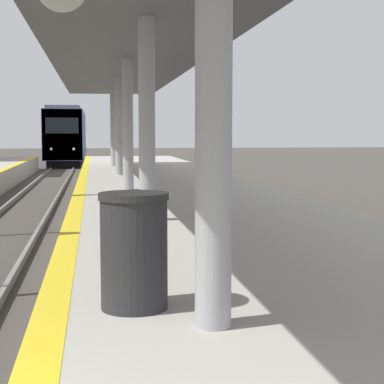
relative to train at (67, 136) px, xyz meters
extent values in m
cube|color=black|center=(0.00, 0.07, -1.87)|extent=(2.25, 14.63, 0.55)
cube|color=#33518C|center=(0.00, 0.07, 0.12)|extent=(2.65, 16.25, 3.43)
cube|color=red|center=(0.00, -7.97, 0.12)|extent=(2.60, 0.16, 3.36)
cube|color=black|center=(0.00, -8.03, 0.72)|extent=(2.12, 0.06, 1.03)
cube|color=#59595E|center=(0.00, 0.07, 1.95)|extent=(2.25, 15.44, 0.24)
sphere|color=white|center=(-0.73, -8.03, -0.82)|extent=(0.18, 0.18, 0.18)
sphere|color=white|center=(0.73, -8.03, -0.82)|extent=(0.18, 0.18, 0.18)
cylinder|color=#99999E|center=(2.92, -46.11, 0.44)|extent=(0.28, 0.28, 3.43)
cylinder|color=#99999E|center=(2.92, -40.00, 0.44)|extent=(0.28, 0.28, 3.43)
cylinder|color=#99999E|center=(2.92, -33.88, 0.44)|extent=(0.28, 0.28, 3.43)
cylinder|color=#99999E|center=(2.92, -27.77, 0.44)|extent=(0.28, 0.28, 3.43)
cylinder|color=#99999E|center=(2.92, -21.66, 0.44)|extent=(0.28, 0.28, 3.43)
cube|color=#515156|center=(2.92, -33.88, 2.26)|extent=(4.06, 30.56, 0.20)
cylinder|color=#262628|center=(2.35, -45.50, -0.80)|extent=(0.57, 0.57, 0.93)
cylinder|color=#262626|center=(2.35, -45.50, -0.31)|extent=(0.60, 0.60, 0.06)
camera|label=1|loc=(2.03, -50.88, 0.22)|focal=60.00mm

